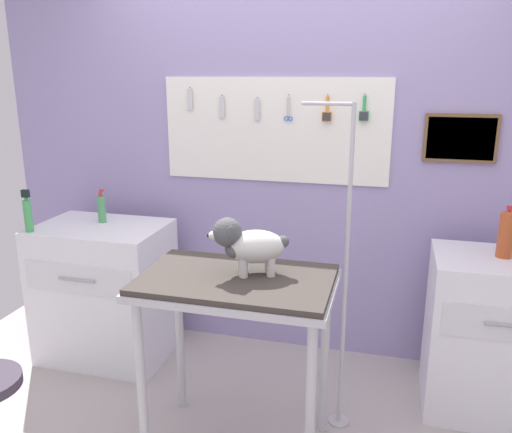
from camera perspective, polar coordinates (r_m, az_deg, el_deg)
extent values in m
cube|color=#978ABD|center=(3.37, 4.13, 3.94)|extent=(4.00, 0.06, 2.30)
cube|color=white|center=(3.31, 2.00, 9.37)|extent=(1.43, 0.02, 0.65)
cylinder|color=gray|center=(3.45, -7.20, 13.79)|extent=(0.01, 0.02, 0.01)
cube|color=silver|center=(3.44, -7.22, 12.54)|extent=(0.03, 0.01, 0.13)
cylinder|color=gray|center=(3.38, -3.71, 13.06)|extent=(0.01, 0.02, 0.01)
cube|color=silver|center=(3.37, -3.74, 11.78)|extent=(0.03, 0.01, 0.13)
cylinder|color=gray|center=(3.31, 0.17, 12.86)|extent=(0.01, 0.02, 0.01)
cube|color=silver|center=(3.31, 0.13, 11.55)|extent=(0.03, 0.01, 0.13)
cylinder|color=gray|center=(3.27, 3.61, 13.12)|extent=(0.01, 0.02, 0.01)
cube|color=silver|center=(3.26, 3.45, 11.89)|extent=(0.01, 0.00, 0.11)
cube|color=silver|center=(3.26, 3.66, 11.88)|extent=(0.01, 0.00, 0.11)
torus|color=#3869BF|center=(3.27, 3.31, 10.61)|extent=(0.03, 0.01, 0.03)
torus|color=#3869BF|center=(3.26, 3.76, 10.60)|extent=(0.03, 0.01, 0.03)
cylinder|color=gray|center=(3.23, 7.84, 13.04)|extent=(0.01, 0.02, 0.01)
cylinder|color=orange|center=(3.22, 7.78, 12.05)|extent=(0.02, 0.02, 0.09)
cube|color=orange|center=(3.23, 7.73, 10.77)|extent=(0.06, 0.02, 0.06)
cube|color=#333338|center=(3.21, 7.70, 10.75)|extent=(0.05, 0.01, 0.05)
cylinder|color=gray|center=(3.21, 11.81, 12.98)|extent=(0.01, 0.02, 0.01)
cylinder|color=#389F5E|center=(3.20, 11.75, 11.99)|extent=(0.02, 0.02, 0.09)
cube|color=#389F5E|center=(3.20, 11.68, 10.70)|extent=(0.06, 0.02, 0.06)
cube|color=#333338|center=(3.19, 11.66, 10.67)|extent=(0.05, 0.01, 0.05)
cube|color=brown|center=(3.25, 21.42, 7.93)|extent=(0.40, 0.02, 0.28)
cube|color=#9E814F|center=(3.24, 21.43, 7.92)|extent=(0.37, 0.01, 0.24)
cylinder|color=#B7B7BC|center=(2.60, -12.40, -17.42)|extent=(0.04, 0.04, 0.85)
cylinder|color=#B7B7BC|center=(2.39, 5.93, -20.40)|extent=(0.04, 0.04, 0.85)
cylinder|color=#B7B7BC|center=(2.95, -8.31, -12.94)|extent=(0.04, 0.04, 0.85)
cylinder|color=#B7B7BC|center=(2.77, 7.49, -14.97)|extent=(0.04, 0.04, 0.85)
cube|color=#B7B7BC|center=(2.44, -2.18, -7.53)|extent=(0.91, 0.58, 0.03)
cube|color=#3A332E|center=(2.43, -2.19, -6.85)|extent=(0.88, 0.56, 0.03)
cylinder|color=#B7B7BC|center=(3.06, 9.00, -21.16)|extent=(0.11, 0.11, 0.01)
cylinder|color=#B7B7BC|center=(2.65, 9.76, -6.39)|extent=(0.02, 0.02, 1.69)
cylinder|color=#B7B7BC|center=(2.48, 7.84, 12.09)|extent=(0.24, 0.02, 0.02)
cylinder|color=silver|center=(2.40, -1.37, -5.62)|extent=(0.04, 0.04, 0.09)
cylinder|color=silver|center=(2.48, -1.51, -4.94)|extent=(0.04, 0.04, 0.09)
cylinder|color=silver|center=(2.41, 1.64, -5.51)|extent=(0.04, 0.04, 0.09)
cylinder|color=silver|center=(2.49, 1.40, -4.84)|extent=(0.04, 0.04, 0.09)
ellipsoid|color=silver|center=(2.41, -0.07, -3.29)|extent=(0.31, 0.26, 0.15)
ellipsoid|color=#4C4F50|center=(2.41, -2.31, -3.53)|extent=(0.13, 0.15, 0.08)
sphere|color=#4C4F50|center=(2.38, -3.15, -1.73)|extent=(0.14, 0.14, 0.14)
ellipsoid|color=silver|center=(2.38, -4.53, -2.07)|extent=(0.08, 0.07, 0.04)
sphere|color=black|center=(2.38, -5.18, -2.09)|extent=(0.02, 0.02, 0.02)
ellipsoid|color=#4C4F50|center=(2.32, -2.76, -1.90)|extent=(0.05, 0.04, 0.07)
ellipsoid|color=#4C4F50|center=(2.43, -2.89, -1.09)|extent=(0.05, 0.04, 0.07)
sphere|color=#4C4F50|center=(2.42, 2.97, -2.76)|extent=(0.06, 0.06, 0.06)
cube|color=white|center=(3.57, -16.11, -7.84)|extent=(0.80, 0.56, 0.89)
cube|color=silver|center=(3.28, -18.89, -6.51)|extent=(0.70, 0.01, 0.18)
cylinder|color=#99999E|center=(3.27, -18.97, -6.56)|extent=(0.24, 0.02, 0.02)
cube|color=white|center=(3.18, 24.39, -11.73)|extent=(0.68, 0.52, 0.89)
cube|color=silver|center=(2.86, 25.64, -10.60)|extent=(0.60, 0.01, 0.18)
cylinder|color=#99999E|center=(2.85, 25.67, -10.67)|extent=(0.20, 0.02, 0.02)
cylinder|color=#44A458|center=(3.42, -23.60, 0.03)|extent=(0.05, 0.05, 0.19)
cylinder|color=#44A458|center=(3.39, -23.79, 1.77)|extent=(0.02, 0.02, 0.02)
cube|color=black|center=(3.39, -23.85, 2.31)|extent=(0.04, 0.03, 0.04)
cylinder|color=#4C9B5D|center=(3.47, -16.48, 0.75)|extent=(0.05, 0.05, 0.17)
cylinder|color=red|center=(3.45, -16.61, 2.37)|extent=(0.02, 0.02, 0.03)
cube|color=red|center=(3.44, -16.46, 2.76)|extent=(0.03, 0.01, 0.01)
cylinder|color=#B24B23|center=(3.00, 25.60, -1.87)|extent=(0.08, 0.08, 0.24)
cone|color=#B24B23|center=(2.97, 25.89, 0.48)|extent=(0.08, 0.08, 0.02)
cylinder|color=red|center=(2.97, 25.93, 0.86)|extent=(0.03, 0.03, 0.02)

